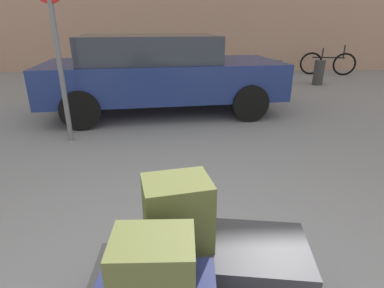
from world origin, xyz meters
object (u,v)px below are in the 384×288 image
Objects in this scene: bollard_kerb_mid at (319,73)px; suitcase_olive_stacked_top at (178,231)px; parked_car at (160,72)px; no_parking_sign at (56,37)px; suitcase_charcoal_rear_left at (251,261)px; duffel_bag_olive_topmost_pile at (153,265)px; bollard_kerb_near at (276,73)px; bicycle_leaning at (328,63)px.

suitcase_olive_stacked_top is at bearing -118.00° from bollard_kerb_mid.
parked_car is 1.92× the size of no_parking_sign.
duffel_bag_olive_topmost_pile reaches higher than suitcase_charcoal_rear_left.
no_parking_sign is at bearing 130.98° from suitcase_charcoal_rear_left.
no_parking_sign is at bearing 106.14° from suitcase_olive_stacked_top.
no_parking_sign is at bearing -142.30° from bollard_kerb_mid.
no_parking_sign is (-1.25, -1.55, 0.69)m from parked_car.
no_parking_sign is (-4.27, -4.23, 1.12)m from bollard_kerb_near.
bollard_kerb_near is (-2.23, -1.73, -0.04)m from bicycle_leaning.
bollard_kerb_near is at bearing 57.93° from suitcase_olive_stacked_top.
suitcase_charcoal_rear_left is at bearing -116.52° from bicycle_leaning.
bicycle_leaning is 8.88m from no_parking_sign.
no_parking_sign is (-5.47, -4.23, 1.12)m from bollard_kerb_mid.
duffel_bag_olive_topmost_pile reaches higher than bollard_kerb_mid.
no_parking_sign is (-1.52, 3.37, 0.71)m from duffel_bag_olive_topmost_pile.
bicycle_leaning is 2.01m from bollard_kerb_mid.
no_parking_sign reaches higher than bicycle_leaning.
parked_car is 2.11m from no_parking_sign.
bollard_kerb_near is at bearing 41.62° from parked_car.
suitcase_olive_stacked_top is 0.13× the size of parked_car.
duffel_bag_olive_topmost_pile is 0.14× the size of no_parking_sign.
bollard_kerb_near is at bearing 80.43° from suitcase_charcoal_rear_left.
suitcase_charcoal_rear_left is 4.67m from parked_car.
bollard_kerb_mid is (3.94, 7.60, -0.40)m from duffel_bag_olive_topmost_pile.
suitcase_charcoal_rear_left is at bearing -80.76° from parked_car.
parked_car is 6.72× the size of bollard_kerb_near.
bicycle_leaning is at bearing 49.48° from suitcase_olive_stacked_top.
suitcase_charcoal_rear_left is 3.78m from no_parking_sign.
bicycle_leaning is at bearing 71.20° from suitcase_charcoal_rear_left.
suitcase_charcoal_rear_left is 0.87× the size of bollard_kerb_mid.
parked_car reaches higher than bicycle_leaning.
suitcase_charcoal_rear_left is 10.06m from bicycle_leaning.
parked_car is 4.05m from bollard_kerb_near.
suitcase_charcoal_rear_left is at bearing -56.73° from no_parking_sign.
no_parking_sign reaches higher than suitcase_olive_stacked_top.
suitcase_olive_stacked_top reaches higher than duffel_bag_olive_topmost_pile.
no_parking_sign is at bearing -137.49° from bicycle_leaning.
parked_car reaches higher than bollard_kerb_mid.
suitcase_olive_stacked_top reaches higher than bollard_kerb_mid.
bollard_kerb_mid is at bearing -120.72° from bicycle_leaning.
bollard_kerb_near is at bearing -142.23° from bicycle_leaning.
bicycle_leaning is 2.58× the size of bollard_kerb_mid.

